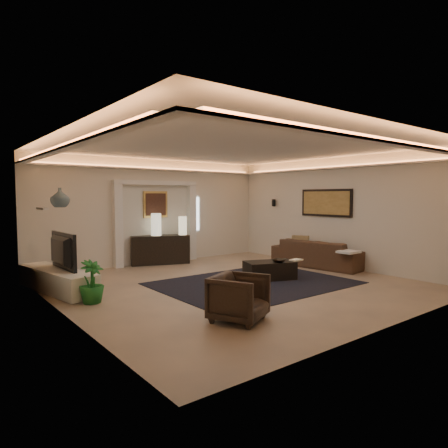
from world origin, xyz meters
TOP-DOWN VIEW (x-y plane):
  - floor at (0.00, 0.00)m, footprint 7.00×7.00m
  - ceiling at (0.00, 0.00)m, footprint 7.00×7.00m
  - wall_back at (0.00, 3.50)m, footprint 7.00×0.00m
  - wall_front at (0.00, -3.50)m, footprint 7.00×0.00m
  - wall_left at (-3.50, 0.00)m, footprint 0.00×7.00m
  - wall_right at (3.50, 0.00)m, footprint 0.00×7.00m
  - cove_soffit at (0.00, 0.00)m, footprint 7.00×7.00m
  - daylight_slit at (1.35, 3.48)m, footprint 0.25×0.03m
  - area_rug at (0.40, -0.20)m, footprint 4.00×3.00m
  - pilaster_left at (-1.15, 3.40)m, footprint 0.22×0.20m
  - pilaster_right at (1.15, 3.40)m, footprint 0.22×0.20m
  - alcove_header at (0.00, 3.40)m, footprint 2.52×0.20m
  - painting_frame at (0.00, 3.47)m, footprint 0.74×0.04m
  - painting_canvas at (0.00, 3.44)m, footprint 0.62×0.02m
  - art_panel_frame at (3.47, 0.30)m, footprint 0.04×1.64m
  - art_panel_gold at (3.44, 0.30)m, footprint 0.02×1.50m
  - wall_sconce at (3.38, 2.20)m, footprint 0.12×0.12m
  - wall_niche at (-3.44, 1.40)m, footprint 0.10×0.55m
  - console at (0.00, 3.25)m, footprint 1.66×0.98m
  - lamp_left at (-0.10, 3.25)m, footprint 0.28×0.28m
  - lamp_right at (0.60, 3.00)m, footprint 0.29×0.29m
  - media_ledge at (-3.15, 1.67)m, footprint 0.98×2.36m
  - tv at (-3.15, 1.61)m, footprint 1.26×0.22m
  - figurine at (-2.86, 1.92)m, footprint 0.19×0.19m
  - ginger_jar at (-3.15, 1.30)m, footprint 0.38×0.38m
  - plant at (-2.91, 0.39)m, footprint 0.56×0.56m
  - sofa at (3.15, 0.28)m, footprint 2.54×1.29m
  - throw_blanket at (2.83, -0.87)m, footprint 0.50×0.41m
  - throw_pillow at (3.15, 0.91)m, footprint 0.32×0.48m
  - coffee_table at (0.96, -0.10)m, footprint 1.24×0.94m
  - bowl at (1.04, -0.31)m, footprint 0.34×0.34m
  - magazine at (1.51, -0.40)m, footprint 0.29×0.22m
  - armchair at (-1.51, -1.96)m, footprint 1.02×1.03m

SIDE VIEW (x-z plane):
  - floor at x=0.00m, z-range 0.00..0.00m
  - area_rug at x=0.40m, z-range 0.00..0.01m
  - coffee_table at x=0.96m, z-range 0.00..0.41m
  - media_ledge at x=-3.15m, z-range 0.01..0.44m
  - armchair at x=-1.51m, z-range 0.00..0.70m
  - sofa at x=3.15m, z-range 0.00..0.71m
  - plant at x=-2.91m, z-range 0.00..0.76m
  - console at x=0.00m, z-range 0.00..0.80m
  - magazine at x=1.51m, z-range 0.41..0.44m
  - bowl at x=1.04m, z-range 0.41..0.48m
  - throw_blanket at x=2.83m, z-range 0.52..0.58m
  - throw_pillow at x=3.15m, z-range 0.32..0.78m
  - figurine at x=-2.86m, z-range 0.43..0.85m
  - tv at x=-3.15m, z-range 0.45..1.17m
  - lamp_left at x=-0.10m, z-range 0.78..1.40m
  - lamp_right at x=0.60m, z-range 0.83..1.35m
  - pilaster_left at x=-1.15m, z-range 0.00..2.20m
  - pilaster_right at x=1.15m, z-range 0.00..2.20m
  - daylight_slit at x=1.35m, z-range 0.85..1.85m
  - wall_back at x=0.00m, z-range -2.05..4.95m
  - wall_front at x=0.00m, z-range -2.05..4.95m
  - wall_left at x=-3.50m, z-range -2.05..4.95m
  - wall_right at x=3.50m, z-range -2.05..4.95m
  - painting_frame at x=0.00m, z-range 1.28..2.02m
  - painting_canvas at x=0.00m, z-range 1.34..1.96m
  - wall_niche at x=-3.44m, z-range 1.63..1.67m
  - wall_sconce at x=3.38m, z-range 1.57..1.79m
  - art_panel_gold at x=3.44m, z-range 1.39..2.01m
  - art_panel_frame at x=3.47m, z-range 1.33..2.07m
  - ginger_jar at x=-3.15m, z-range 1.67..2.03m
  - alcove_header at x=0.00m, z-range 2.19..2.31m
  - cove_soffit at x=0.00m, z-range 2.60..2.64m
  - ceiling at x=0.00m, z-range 2.90..2.90m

